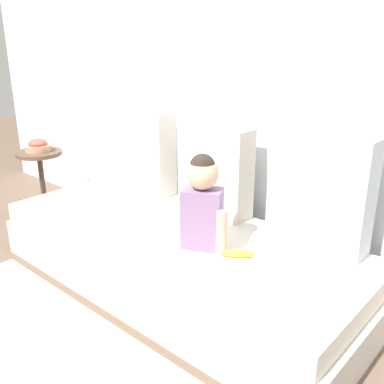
{
  "coord_description": "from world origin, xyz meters",
  "views": [
    {
      "loc": [
        1.54,
        -1.6,
        1.36
      ],
      "look_at": [
        0.12,
        0.0,
        0.59
      ],
      "focal_mm": 41.13,
      "sensor_mm": 36.0,
      "label": 1
    }
  ],
  "objects_px": {
    "throw_pillow_left": "(137,149)",
    "throw_pillow_right": "(323,192)",
    "throw_pillow_center": "(215,170)",
    "banana": "(237,253)",
    "side_table": "(40,167)",
    "fruit_bowl": "(38,146)",
    "toddler": "(202,201)",
    "couch": "(176,257)"
  },
  "relations": [
    {
      "from": "throw_pillow_left",
      "to": "throw_pillow_right",
      "type": "distance_m",
      "value": 1.36
    },
    {
      "from": "throw_pillow_left",
      "to": "throw_pillow_center",
      "type": "height_order",
      "value": "throw_pillow_left"
    },
    {
      "from": "banana",
      "to": "side_table",
      "type": "height_order",
      "value": "side_table"
    },
    {
      "from": "throw_pillow_center",
      "to": "fruit_bowl",
      "type": "xyz_separation_m",
      "value": [
        -1.54,
        -0.26,
        -0.06
      ]
    },
    {
      "from": "toddler",
      "to": "fruit_bowl",
      "type": "height_order",
      "value": "toddler"
    },
    {
      "from": "throw_pillow_center",
      "to": "banana",
      "type": "distance_m",
      "value": 0.63
    },
    {
      "from": "toddler",
      "to": "throw_pillow_right",
      "type": "bearing_deg",
      "value": 42.84
    },
    {
      "from": "throw_pillow_left",
      "to": "throw_pillow_right",
      "type": "bearing_deg",
      "value": 0.0
    },
    {
      "from": "toddler",
      "to": "side_table",
      "type": "xyz_separation_m",
      "value": [
        -1.78,
        0.15,
        -0.2
      ]
    },
    {
      "from": "side_table",
      "to": "fruit_bowl",
      "type": "height_order",
      "value": "fruit_bowl"
    },
    {
      "from": "side_table",
      "to": "throw_pillow_center",
      "type": "bearing_deg",
      "value": 9.57
    },
    {
      "from": "couch",
      "to": "fruit_bowl",
      "type": "relative_size",
      "value": 11.25
    },
    {
      "from": "banana",
      "to": "throw_pillow_center",
      "type": "bearing_deg",
      "value": 139.8
    },
    {
      "from": "banana",
      "to": "fruit_bowl",
      "type": "bearing_deg",
      "value": 176.63
    },
    {
      "from": "couch",
      "to": "throw_pillow_center",
      "type": "distance_m",
      "value": 0.56
    },
    {
      "from": "couch",
      "to": "fruit_bowl",
      "type": "height_order",
      "value": "fruit_bowl"
    },
    {
      "from": "throw_pillow_left",
      "to": "throw_pillow_center",
      "type": "xyz_separation_m",
      "value": [
        0.68,
        0.0,
        -0.01
      ]
    },
    {
      "from": "couch",
      "to": "toddler",
      "type": "distance_m",
      "value": 0.49
    },
    {
      "from": "toddler",
      "to": "side_table",
      "type": "relative_size",
      "value": 0.96
    },
    {
      "from": "throw_pillow_center",
      "to": "banana",
      "type": "relative_size",
      "value": 3.11
    },
    {
      "from": "throw_pillow_right",
      "to": "toddler",
      "type": "height_order",
      "value": "throw_pillow_right"
    },
    {
      "from": "side_table",
      "to": "fruit_bowl",
      "type": "xyz_separation_m",
      "value": [
        0.0,
        0.0,
        0.16
      ]
    },
    {
      "from": "throw_pillow_center",
      "to": "side_table",
      "type": "height_order",
      "value": "throw_pillow_center"
    },
    {
      "from": "throw_pillow_center",
      "to": "throw_pillow_right",
      "type": "xyz_separation_m",
      "value": [
        0.68,
        0.0,
        0.03
      ]
    },
    {
      "from": "banana",
      "to": "side_table",
      "type": "bearing_deg",
      "value": 176.63
    },
    {
      "from": "throw_pillow_right",
      "to": "banana",
      "type": "bearing_deg",
      "value": -122.06
    },
    {
      "from": "throw_pillow_right",
      "to": "banana",
      "type": "distance_m",
      "value": 0.52
    },
    {
      "from": "couch",
      "to": "throw_pillow_right",
      "type": "xyz_separation_m",
      "value": [
        0.68,
        0.34,
        0.47
      ]
    },
    {
      "from": "throw_pillow_center",
      "to": "fruit_bowl",
      "type": "height_order",
      "value": "throw_pillow_center"
    },
    {
      "from": "throw_pillow_center",
      "to": "toddler",
      "type": "relative_size",
      "value": 1.09
    },
    {
      "from": "toddler",
      "to": "banana",
      "type": "distance_m",
      "value": 0.31
    },
    {
      "from": "couch",
      "to": "throw_pillow_center",
      "type": "height_order",
      "value": "throw_pillow_center"
    },
    {
      "from": "throw_pillow_center",
      "to": "side_table",
      "type": "distance_m",
      "value": 1.57
    },
    {
      "from": "couch",
      "to": "side_table",
      "type": "xyz_separation_m",
      "value": [
        -1.54,
        0.08,
        0.22
      ]
    },
    {
      "from": "couch",
      "to": "side_table",
      "type": "distance_m",
      "value": 1.55
    },
    {
      "from": "banana",
      "to": "couch",
      "type": "bearing_deg",
      "value": 175.71
    },
    {
      "from": "throw_pillow_center",
      "to": "throw_pillow_right",
      "type": "distance_m",
      "value": 0.68
    },
    {
      "from": "side_table",
      "to": "fruit_bowl",
      "type": "relative_size",
      "value": 2.61
    },
    {
      "from": "toddler",
      "to": "side_table",
      "type": "bearing_deg",
      "value": 175.32
    },
    {
      "from": "throw_pillow_left",
      "to": "banana",
      "type": "distance_m",
      "value": 1.21
    },
    {
      "from": "toddler",
      "to": "banana",
      "type": "bearing_deg",
      "value": 8.21
    },
    {
      "from": "side_table",
      "to": "toddler",
      "type": "bearing_deg",
      "value": -4.68
    }
  ]
}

